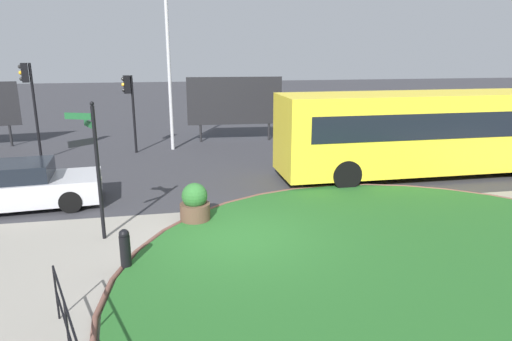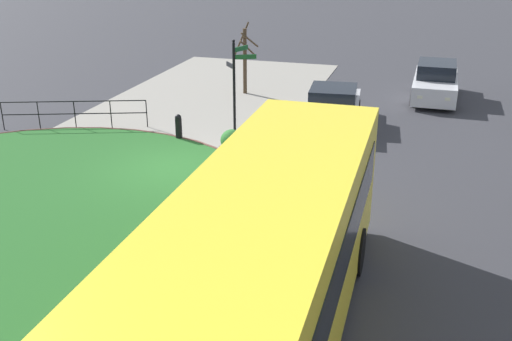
{
  "view_description": "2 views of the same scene",
  "coord_description": "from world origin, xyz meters",
  "px_view_note": "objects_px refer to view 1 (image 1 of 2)",
  "views": [
    {
      "loc": [
        -1.45,
        -10.09,
        4.5
      ],
      "look_at": [
        1.01,
        2.78,
        1.0
      ],
      "focal_mm": 31.42,
      "sensor_mm": 36.0,
      "label": 1
    },
    {
      "loc": [
        15.05,
        6.87,
        6.65
      ],
      "look_at": [
        1.63,
        2.89,
        0.97
      ],
      "focal_mm": 41.58,
      "sensor_mm": 36.0,
      "label": 2
    }
  ],
  "objects_px": {
    "car_far_lane": "(24,186)",
    "traffic_light_near": "(29,90)",
    "bollard_foreground": "(125,249)",
    "lamppost_tall": "(168,51)",
    "bus_yellow": "(425,132)",
    "signpost_directional": "(94,160)",
    "planter_near_signpost": "(195,205)",
    "traffic_light_far": "(129,97)",
    "billboard_left": "(235,102)"
  },
  "relations": [
    {
      "from": "car_far_lane",
      "to": "traffic_light_near",
      "type": "xyz_separation_m",
      "value": [
        -1.33,
        6.38,
        2.31
      ]
    },
    {
      "from": "bollard_foreground",
      "to": "traffic_light_near",
      "type": "bearing_deg",
      "value": 112.6
    },
    {
      "from": "traffic_light_near",
      "to": "bollard_foreground",
      "type": "bearing_deg",
      "value": 98.7
    },
    {
      "from": "lamppost_tall",
      "to": "bus_yellow",
      "type": "bearing_deg",
      "value": -34.88
    },
    {
      "from": "bollard_foreground",
      "to": "lamppost_tall",
      "type": "relative_size",
      "value": 0.11
    },
    {
      "from": "signpost_directional",
      "to": "bollard_foreground",
      "type": "relative_size",
      "value": 3.67
    },
    {
      "from": "bus_yellow",
      "to": "traffic_light_near",
      "type": "bearing_deg",
      "value": 159.87
    },
    {
      "from": "signpost_directional",
      "to": "traffic_light_near",
      "type": "bearing_deg",
      "value": 112.58
    },
    {
      "from": "car_far_lane",
      "to": "lamppost_tall",
      "type": "relative_size",
      "value": 0.52
    },
    {
      "from": "signpost_directional",
      "to": "traffic_light_near",
      "type": "height_order",
      "value": "traffic_light_near"
    },
    {
      "from": "lamppost_tall",
      "to": "planter_near_signpost",
      "type": "xyz_separation_m",
      "value": [
        0.49,
        -9.65,
        -3.99
      ]
    },
    {
      "from": "car_far_lane",
      "to": "traffic_light_near",
      "type": "bearing_deg",
      "value": 96.52
    },
    {
      "from": "bus_yellow",
      "to": "signpost_directional",
      "type": "bearing_deg",
      "value": -160.62
    },
    {
      "from": "signpost_directional",
      "to": "traffic_light_near",
      "type": "distance_m",
      "value": 10.07
    },
    {
      "from": "car_far_lane",
      "to": "traffic_light_far",
      "type": "xyz_separation_m",
      "value": [
        2.59,
        6.98,
        1.92
      ]
    },
    {
      "from": "signpost_directional",
      "to": "planter_near_signpost",
      "type": "height_order",
      "value": "signpost_directional"
    },
    {
      "from": "bus_yellow",
      "to": "car_far_lane",
      "type": "bearing_deg",
      "value": -175.87
    },
    {
      "from": "bus_yellow",
      "to": "planter_near_signpost",
      "type": "distance_m",
      "value": 9.29
    },
    {
      "from": "signpost_directional",
      "to": "lamppost_tall",
      "type": "xyz_separation_m",
      "value": [
        1.86,
        10.29,
        2.49
      ]
    },
    {
      "from": "traffic_light_near",
      "to": "billboard_left",
      "type": "distance_m",
      "value": 9.29
    },
    {
      "from": "signpost_directional",
      "to": "bus_yellow",
      "type": "relative_size",
      "value": 0.31
    },
    {
      "from": "traffic_light_near",
      "to": "lamppost_tall",
      "type": "relative_size",
      "value": 0.48
    },
    {
      "from": "bollard_foreground",
      "to": "traffic_light_near",
      "type": "relative_size",
      "value": 0.23
    },
    {
      "from": "signpost_directional",
      "to": "lamppost_tall",
      "type": "relative_size",
      "value": 0.4
    },
    {
      "from": "planter_near_signpost",
      "to": "lamppost_tall",
      "type": "bearing_deg",
      "value": 92.91
    },
    {
      "from": "bollard_foreground",
      "to": "traffic_light_near",
      "type": "height_order",
      "value": "traffic_light_near"
    },
    {
      "from": "bollard_foreground",
      "to": "lamppost_tall",
      "type": "xyz_separation_m",
      "value": [
        1.11,
        12.09,
        4.03
      ]
    },
    {
      "from": "car_far_lane",
      "to": "traffic_light_far",
      "type": "relative_size",
      "value": 1.25
    },
    {
      "from": "traffic_light_far",
      "to": "lamppost_tall",
      "type": "bearing_deg",
      "value": 179.85
    },
    {
      "from": "signpost_directional",
      "to": "traffic_light_near",
      "type": "relative_size",
      "value": 0.84
    },
    {
      "from": "signpost_directional",
      "to": "traffic_light_far",
      "type": "bearing_deg",
      "value": 89.6
    },
    {
      "from": "signpost_directional",
      "to": "bus_yellow",
      "type": "height_order",
      "value": "signpost_directional"
    },
    {
      "from": "traffic_light_near",
      "to": "planter_near_signpost",
      "type": "distance_m",
      "value": 10.89
    },
    {
      "from": "car_far_lane",
      "to": "bollard_foreground",
      "type": "bearing_deg",
      "value": -60.26
    },
    {
      "from": "bus_yellow",
      "to": "car_far_lane",
      "type": "xyz_separation_m",
      "value": [
        -13.49,
        -1.07,
        -1.01
      ]
    },
    {
      "from": "billboard_left",
      "to": "bus_yellow",
      "type": "bearing_deg",
      "value": -49.78
    },
    {
      "from": "signpost_directional",
      "to": "lamppost_tall",
      "type": "bearing_deg",
      "value": 79.74
    },
    {
      "from": "traffic_light_far",
      "to": "billboard_left",
      "type": "bearing_deg",
      "value": -172.98
    },
    {
      "from": "traffic_light_near",
      "to": "planter_near_signpost",
      "type": "xyz_separation_m",
      "value": [
        6.2,
        -8.62,
        -2.44
      ]
    },
    {
      "from": "planter_near_signpost",
      "to": "signpost_directional",
      "type": "bearing_deg",
      "value": -164.76
    },
    {
      "from": "signpost_directional",
      "to": "car_far_lane",
      "type": "distance_m",
      "value": 4.06
    },
    {
      "from": "bus_yellow",
      "to": "planter_near_signpost",
      "type": "relative_size",
      "value": 9.79
    },
    {
      "from": "car_far_lane",
      "to": "signpost_directional",
      "type": "bearing_deg",
      "value": -54.02
    },
    {
      "from": "bollard_foreground",
      "to": "bus_yellow",
      "type": "xyz_separation_m",
      "value": [
        10.21,
        5.75,
        1.17
      ]
    },
    {
      "from": "billboard_left",
      "to": "planter_near_signpost",
      "type": "xyz_separation_m",
      "value": [
        -2.7,
        -11.11,
        -1.52
      ]
    },
    {
      "from": "planter_near_signpost",
      "to": "car_far_lane",
      "type": "bearing_deg",
      "value": 155.37
    },
    {
      "from": "bollard_foreground",
      "to": "planter_near_signpost",
      "type": "relative_size",
      "value": 0.83
    },
    {
      "from": "billboard_left",
      "to": "traffic_light_far",
      "type": "bearing_deg",
      "value": -156.14
    },
    {
      "from": "planter_near_signpost",
      "to": "traffic_light_far",
      "type": "bearing_deg",
      "value": 103.92
    },
    {
      "from": "signpost_directional",
      "to": "car_far_lane",
      "type": "relative_size",
      "value": 0.78
    }
  ]
}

